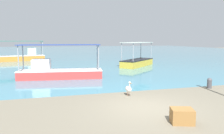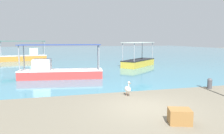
{
  "view_description": "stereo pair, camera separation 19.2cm",
  "coord_description": "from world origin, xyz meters",
  "px_view_note": "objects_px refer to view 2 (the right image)",
  "views": [
    {
      "loc": [
        -3.97,
        -8.48,
        2.94
      ],
      "look_at": [
        0.01,
        5.47,
        1.13
      ],
      "focal_mm": 35.0,
      "sensor_mm": 36.0,
      "label": 1
    },
    {
      "loc": [
        -3.79,
        -8.53,
        2.94
      ],
      "look_at": [
        0.01,
        5.47,
        1.13
      ],
      "focal_mm": 35.0,
      "sensor_mm": 36.0,
      "label": 2
    }
  ],
  "objects_px": {
    "fishing_boat_outer": "(138,61)",
    "mooring_bollard": "(210,83)",
    "pelican": "(128,89)",
    "cargo_crate": "(180,116)",
    "fishing_boat_far_right": "(59,71)",
    "fishing_boat_near_left": "(25,56)"
  },
  "relations": [
    {
      "from": "fishing_boat_near_left",
      "to": "fishing_boat_far_right",
      "type": "bearing_deg",
      "value": -75.04
    },
    {
      "from": "pelican",
      "to": "cargo_crate",
      "type": "relative_size",
      "value": 1.05
    },
    {
      "from": "fishing_boat_near_left",
      "to": "fishing_boat_outer",
      "type": "height_order",
      "value": "fishing_boat_near_left"
    },
    {
      "from": "mooring_bollard",
      "to": "fishing_boat_near_left",
      "type": "bearing_deg",
      "value": 120.5
    },
    {
      "from": "fishing_boat_far_right",
      "to": "cargo_crate",
      "type": "bearing_deg",
      "value": -69.88
    },
    {
      "from": "fishing_boat_far_right",
      "to": "mooring_bollard",
      "type": "bearing_deg",
      "value": -34.85
    },
    {
      "from": "fishing_boat_near_left",
      "to": "mooring_bollard",
      "type": "xyz_separation_m",
      "value": [
        13.01,
        -22.09,
        -0.31
      ]
    },
    {
      "from": "pelican",
      "to": "mooring_bollard",
      "type": "height_order",
      "value": "pelican"
    },
    {
      "from": "mooring_bollard",
      "to": "cargo_crate",
      "type": "xyz_separation_m",
      "value": [
        -4.87,
        -4.45,
        -0.08
      ]
    },
    {
      "from": "fishing_boat_outer",
      "to": "fishing_boat_far_right",
      "type": "relative_size",
      "value": 0.78
    },
    {
      "from": "pelican",
      "to": "fishing_boat_outer",
      "type": "bearing_deg",
      "value": 65.53
    },
    {
      "from": "fishing_boat_far_right",
      "to": "pelican",
      "type": "distance_m",
      "value": 7.24
    },
    {
      "from": "fishing_boat_outer",
      "to": "cargo_crate",
      "type": "distance_m",
      "value": 16.85
    },
    {
      "from": "pelican",
      "to": "mooring_bollard",
      "type": "distance_m",
      "value": 5.38
    },
    {
      "from": "pelican",
      "to": "cargo_crate",
      "type": "distance_m",
      "value": 4.16
    },
    {
      "from": "pelican",
      "to": "mooring_bollard",
      "type": "relative_size",
      "value": 1.24
    },
    {
      "from": "fishing_boat_outer",
      "to": "fishing_boat_far_right",
      "type": "bearing_deg",
      "value": -147.69
    },
    {
      "from": "pelican",
      "to": "cargo_crate",
      "type": "height_order",
      "value": "pelican"
    },
    {
      "from": "fishing_boat_near_left",
      "to": "cargo_crate",
      "type": "height_order",
      "value": "fishing_boat_near_left"
    },
    {
      "from": "fishing_boat_near_left",
      "to": "pelican",
      "type": "relative_size",
      "value": 7.95
    },
    {
      "from": "fishing_boat_outer",
      "to": "mooring_bollard",
      "type": "bearing_deg",
      "value": -90.38
    },
    {
      "from": "fishing_boat_near_left",
      "to": "cargo_crate",
      "type": "xyz_separation_m",
      "value": [
        8.14,
        -26.54,
        -0.39
      ]
    }
  ]
}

